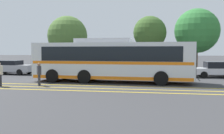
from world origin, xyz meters
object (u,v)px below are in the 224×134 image
parked_car_0 (12,67)px  parked_car_2 (139,68)px  tree_3 (197,31)px  parked_car_1 (79,68)px  tree_1 (150,33)px  tree_2 (67,36)px  parked_car_3 (217,70)px  pedestrian_0 (39,73)px  transit_bus (112,60)px

parked_car_0 → parked_car_2: (12.79, 0.46, 0.01)m
parked_car_0 → tree_3: (18.72, 5.90, 3.84)m
parked_car_1 → tree_1: (6.69, 4.70, 3.71)m
parked_car_0 → tree_2: (3.66, 6.34, 3.46)m
parked_car_3 → tree_3: (-0.97, 5.62, 3.85)m
parked_car_1 → pedestrian_0: pedestrian_0 is taller
parked_car_0 → pedestrian_0: pedestrian_0 is taller
transit_bus → tree_1: size_ratio=1.99×
parked_car_1 → pedestrian_0: 8.11m
transit_bus → tree_2: size_ratio=1.88×
parked_car_3 → tree_3: tree_3 is taller
tree_3 → parked_car_2: bearing=-137.5°
parked_car_1 → parked_car_2: (5.87, -0.07, 0.06)m
parked_car_0 → tree_1: (13.61, 5.24, 3.66)m
parked_car_1 → parked_car_2: parked_car_2 is taller
parked_car_2 → tree_2: (-9.13, 5.88, 3.45)m
parked_car_0 → pedestrian_0: 10.01m
transit_bus → parked_car_2: transit_bus is taller
parked_car_2 → tree_1: bearing=165.8°
parked_car_2 → tree_1: tree_1 is taller
parked_car_0 → transit_bus: bearing=72.1°
parked_car_0 → tree_1: size_ratio=0.75×
pedestrian_0 → parked_car_1: bearing=140.7°
tree_3 → pedestrian_0: bearing=-132.1°
pedestrian_0 → tree_3: size_ratio=0.22×
parked_car_2 → tree_2: tree_2 is taller
parked_car_0 → parked_car_3: bearing=95.8°
parked_car_2 → tree_2: 11.39m
tree_1 → tree_2: bearing=173.7°
transit_bus → parked_car_0: bearing=-110.4°
pedestrian_0 → parked_car_0: bearing=-175.8°
parked_car_0 → tree_2: 8.10m
parked_car_2 → tree_1: (0.82, 4.78, 3.65)m
parked_car_0 → parked_car_2: size_ratio=0.98×
parked_car_0 → tree_1: 15.03m
parked_car_2 → transit_bus: bearing=-22.9°
parked_car_2 → tree_3: 8.91m
transit_bus → pedestrian_0: size_ratio=7.91×
transit_bus → parked_car_0: transit_bus is taller
parked_car_1 → transit_bus: bearing=-145.4°
tree_3 → parked_car_0: bearing=-162.5°
parked_car_0 → parked_car_3: size_ratio=1.06×
tree_1 → tree_2: tree_2 is taller
tree_2 → tree_3: size_ratio=0.94×
pedestrian_0 → tree_3: 18.52m
parked_car_0 → tree_2: tree_2 is taller
tree_2 → pedestrian_0: bearing=-78.3°
pedestrian_0 → tree_1: tree_1 is taller
parked_car_3 → tree_2: size_ratio=0.67×
parked_car_0 → pedestrian_0: size_ratio=2.99×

